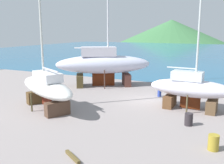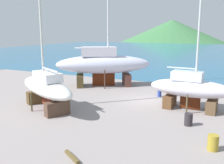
# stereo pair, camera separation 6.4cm
# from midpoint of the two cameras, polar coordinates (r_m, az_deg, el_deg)

# --- Properties ---
(ground_plane) EXTENTS (51.60, 51.60, 0.00)m
(ground_plane) POSITION_cam_midpoint_polar(r_m,az_deg,el_deg) (18.24, 3.10, -7.90)
(ground_plane) COLOR gray
(sea_water) EXTENTS (135.06, 92.80, 0.01)m
(sea_water) POSITION_cam_midpoint_polar(r_m,az_deg,el_deg) (75.77, 20.56, 6.12)
(sea_water) COLOR #25648E
(sea_water) RESTS_ON ground
(headland_hill) EXTENTS (112.70, 112.70, 24.49)m
(headland_hill) POSITION_cam_midpoint_polar(r_m,az_deg,el_deg) (160.49, 12.91, 8.96)
(headland_hill) COLOR #3D7543
(headland_hill) RESTS_ON ground
(sailboat_mid_port) EXTENTS (6.42, 2.48, 9.97)m
(sailboat_mid_port) POSITION_cam_midpoint_polar(r_m,az_deg,el_deg) (20.51, 16.92, -1.35)
(sailboat_mid_port) COLOR brown
(sailboat_mid_port) RESTS_ON ground
(sailboat_large_starboard) EXTENTS (10.16, 7.73, 16.41)m
(sailboat_large_starboard) POSITION_cam_midpoint_polar(r_m,az_deg,el_deg) (28.00, -2.08, 4.07)
(sailboat_large_starboard) COLOR #533028
(sailboat_large_starboard) RESTS_ON ground
(sailboat_far_slipway) EXTENTS (7.98, 5.72, 11.72)m
(sailboat_far_slipway) POSITION_cam_midpoint_polar(r_m,az_deg,el_deg) (20.41, -14.46, -1.09)
(sailboat_far_slipway) COLOR #503A20
(sailboat_far_slipway) RESTS_ON ground
(worker) EXTENTS (0.35, 0.49, 1.62)m
(worker) POSITION_cam_midpoint_polar(r_m,az_deg,el_deg) (24.03, 10.43, -1.25)
(worker) COLOR #293D96
(worker) RESTS_ON ground
(barrel_by_slipway) EXTENTS (0.67, 0.67, 0.81)m
(barrel_by_slipway) POSITION_cam_midpoint_polar(r_m,az_deg,el_deg) (17.39, 16.52, -7.93)
(barrel_by_slipway) COLOR #2D272B
(barrel_by_slipway) RESTS_ON ground
(barrel_tipped_center) EXTENTS (0.70, 0.70, 0.85)m
(barrel_tipped_center) POSITION_cam_midpoint_polar(r_m,az_deg,el_deg) (31.03, -14.22, 0.66)
(barrel_tipped_center) COLOR brown
(barrel_tipped_center) RESTS_ON ground
(barrel_tar_black) EXTENTS (0.64, 0.64, 0.82)m
(barrel_tar_black) POSITION_cam_midpoint_polar(r_m,az_deg,el_deg) (14.40, 21.44, -12.37)
(barrel_tar_black) COLOR olive
(barrel_tar_black) RESTS_ON ground
(timber_short_skew) EXTENTS (1.27, 0.87, 0.16)m
(timber_short_skew) POSITION_cam_midpoint_polar(r_m,az_deg,el_deg) (12.95, -8.88, -16.05)
(timber_short_skew) COLOR brown
(timber_short_skew) RESTS_ON ground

